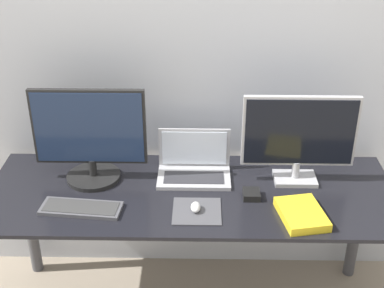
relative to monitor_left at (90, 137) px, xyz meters
name	(u,v)px	position (x,y,z in m)	size (l,w,h in m)	color
wall_back	(193,50)	(0.46, 0.30, 0.32)	(7.00, 0.05, 2.50)	silver
desk	(191,213)	(0.46, -0.11, -0.34)	(1.87, 0.68, 0.71)	black
monitor_left	(90,137)	(0.00, 0.00, 0.00)	(0.52, 0.25, 0.45)	black
monitor_right	(299,137)	(0.95, 0.00, 0.01)	(0.52, 0.14, 0.43)	#B2B2B7
laptop	(194,165)	(0.48, 0.04, -0.17)	(0.34, 0.21, 0.21)	#ADADB2
keyboard	(81,208)	(-0.01, -0.26, -0.21)	(0.36, 0.16, 0.02)	#4C4C51
mousepad	(197,211)	(0.49, -0.26, -0.22)	(0.21, 0.20, 0.00)	#47474C
mouse	(196,207)	(0.49, -0.26, -0.20)	(0.04, 0.07, 0.03)	silver
book	(302,214)	(0.93, -0.30, -0.20)	(0.22, 0.27, 0.04)	yellow
power_brick	(251,194)	(0.73, -0.15, -0.20)	(0.08, 0.08, 0.03)	black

